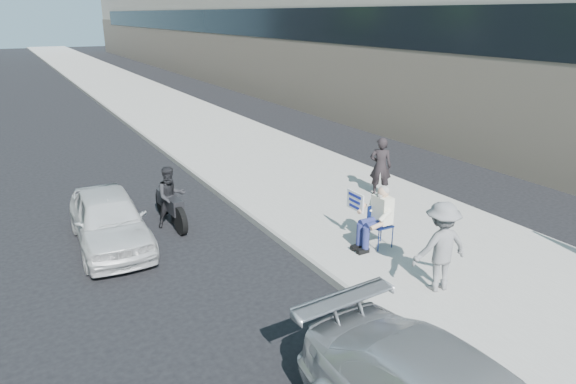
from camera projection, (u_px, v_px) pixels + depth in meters
ground at (323, 367)px, 7.19m from camera, size 160.00×160.00×0.00m
near_sidewalk at (170, 112)px, 25.47m from camera, size 5.00×120.00×0.15m
seated_protester at (376, 214)px, 10.33m from camera, size 0.83×1.11×1.31m
jogger at (441, 247)px, 8.71m from camera, size 1.11×0.75×1.60m
pedestrian_woman at (381, 166)px, 13.36m from camera, size 0.67×0.65×1.55m
white_sedan_near at (109, 219)px, 10.79m from camera, size 1.53×3.54×1.19m
motorcycle at (171, 199)px, 11.83m from camera, size 0.72×2.04×1.42m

